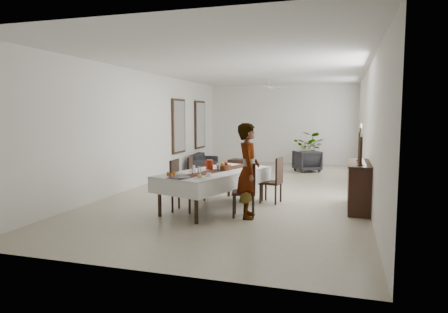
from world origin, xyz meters
TOP-DOWN VIEW (x-y plane):
  - floor at (0.00, 0.00)m, footprint 6.00×12.00m
  - ceiling at (0.00, 0.00)m, footprint 6.00×12.00m
  - wall_back at (0.00, 6.00)m, footprint 6.00×0.02m
  - wall_front at (0.00, -6.00)m, footprint 6.00×0.02m
  - wall_left at (-3.00, 0.00)m, footprint 0.02×12.00m
  - wall_right at (3.00, 0.00)m, footprint 0.02×12.00m
  - dining_table_top at (-0.15, -2.44)m, footprint 1.79×2.72m
  - table_leg_fl at (-0.97, -3.43)m, footprint 0.09×0.09m
  - table_leg_fr at (-0.09, -3.72)m, footprint 0.09×0.09m
  - table_leg_bl at (-0.21, -1.15)m, footprint 0.09×0.09m
  - table_leg_br at (0.66, -1.45)m, footprint 0.09×0.09m
  - tablecloth_top at (-0.15, -2.44)m, footprint 2.03×2.96m
  - tablecloth_drape_left at (-0.73, -2.24)m, footprint 0.87×2.57m
  - tablecloth_drape_right at (0.43, -2.63)m, footprint 0.87×2.57m
  - tablecloth_drape_near at (-0.58, -3.72)m, footprint 1.18×0.40m
  - tablecloth_drape_far at (0.27, -1.16)m, footprint 1.18×0.40m
  - table_runner at (-0.15, -2.44)m, footprint 1.18×2.61m
  - red_pitcher at (-0.35, -2.20)m, footprint 0.20×0.20m
  - pitcher_handle at (-0.44, -2.18)m, footprint 0.13×0.06m
  - wine_glass_near at (-0.25, -3.12)m, footprint 0.07×0.07m
  - wine_glass_mid at (-0.43, -2.95)m, footprint 0.07×0.07m
  - wine_glass_far at (-0.09, -2.40)m, footprint 0.07×0.07m
  - teacup_right at (-0.05, -3.13)m, footprint 0.09×0.09m
  - saucer_right at (-0.05, -3.13)m, footprint 0.16×0.16m
  - teacup_left at (-0.57, -2.69)m, footprint 0.09×0.09m
  - saucer_left at (-0.57, -2.69)m, footprint 0.16×0.16m
  - plate_near_right at (-0.12, -3.44)m, footprint 0.25×0.25m
  - bread_near_right at (-0.12, -3.44)m, footprint 0.09×0.09m
  - plate_near_left at (-0.70, -3.08)m, footprint 0.25×0.25m
  - plate_far_left at (-0.29, -1.78)m, footprint 0.25×0.25m
  - serving_tray at (-0.50, -3.48)m, footprint 0.38×0.38m
  - jam_jar_a at (-0.73, -3.44)m, footprint 0.07×0.07m
  - jam_jar_b at (-0.81, -3.35)m, footprint 0.07×0.07m
  - jam_jar_c at (-0.73, -3.26)m, footprint 0.07×0.07m
  - fruit_basket at (-0.02, -2.20)m, footprint 0.31×0.31m
  - fruit_red at (0.02, -2.19)m, footprint 0.09×0.09m
  - fruit_green at (-0.05, -2.16)m, footprint 0.08×0.08m
  - fruit_yellow at (-0.04, -2.25)m, footprint 0.09×0.09m
  - chair_right_near_seat at (0.61, -2.93)m, footprint 0.53×0.53m
  - chair_right_near_leg_fl at (0.82, -3.08)m, footprint 0.05×0.05m
  - chair_right_near_leg_fr at (0.75, -2.72)m, footprint 0.05×0.05m
  - chair_right_near_leg_bl at (0.46, -3.15)m, footprint 0.05×0.05m
  - chair_right_near_leg_br at (0.39, -2.79)m, footprint 0.05×0.05m
  - chair_right_near_back at (0.81, -2.90)m, footprint 0.13×0.45m
  - chair_right_far_seat at (0.90, -1.57)m, footprint 0.51×0.51m
  - chair_right_far_leg_fl at (1.04, -1.78)m, footprint 0.05×0.05m
  - chair_right_far_leg_fr at (1.10, -1.42)m, footprint 0.05×0.05m
  - chair_right_far_leg_bl at (0.69, -1.72)m, footprint 0.05×0.05m
  - chair_right_far_leg_br at (0.75, -1.37)m, footprint 0.05×0.05m
  - chair_right_far_back at (1.09, -1.61)m, footprint 0.11×0.44m
  - chair_left_near_seat at (-0.68, -2.87)m, footprint 0.47×0.47m
  - chair_left_near_leg_fl at (-0.87, -2.70)m, footprint 0.05×0.05m
  - chair_left_near_leg_fr at (-0.86, -3.07)m, footprint 0.05×0.05m
  - chair_left_near_leg_bl at (-0.50, -2.68)m, footprint 0.05×0.05m
  - chair_left_near_leg_br at (-0.49, -3.05)m, footprint 0.05×0.05m
  - chair_left_near_back at (-0.89, -2.88)m, footprint 0.06×0.45m
  - chair_left_far_seat at (-0.81, -1.68)m, footprint 0.49×0.49m
  - chair_left_far_leg_fl at (-1.01, -1.53)m, footprint 0.05×0.05m
  - chair_left_far_leg_fr at (-0.95, -1.88)m, footprint 0.05×0.05m
  - chair_left_far_leg_bl at (-0.67, -1.48)m, footprint 0.05×0.05m
  - chair_left_far_leg_br at (-0.61, -1.82)m, footprint 0.05×0.05m
  - chair_left_far_back at (-1.00, -1.71)m, footprint 0.11×0.43m
  - woman at (0.71, -2.99)m, footprint 0.57×0.75m
  - sideboard_body at (2.78, -1.64)m, footprint 0.43×1.61m
  - sideboard_top at (2.78, -1.64)m, footprint 0.47×1.67m
  - candlestick_near_base at (2.78, -2.23)m, footprint 0.11×0.11m
  - candlestick_near_shaft at (2.78, -2.23)m, footprint 0.05×0.05m
  - candlestick_near_candle at (2.78, -2.23)m, footprint 0.04×0.04m
  - candlestick_mid_base at (2.78, -1.80)m, footprint 0.11×0.11m
  - candlestick_mid_shaft at (2.78, -1.80)m, footprint 0.05×0.05m
  - candlestick_mid_candle at (2.78, -1.80)m, footprint 0.04×0.04m
  - candlestick_far_base at (2.78, -1.37)m, footprint 0.11×0.11m
  - candlestick_far_shaft at (2.78, -1.37)m, footprint 0.05×0.05m
  - candlestick_far_candle at (2.78, -1.37)m, footprint 0.04×0.04m
  - sofa at (-2.49, 3.41)m, footprint 0.96×1.98m
  - armchair at (1.24, 3.76)m, footprint 1.11×1.12m
  - coffee_table at (-1.00, 3.32)m, footprint 0.99×0.75m
  - potted_plant at (1.22, 5.37)m, footprint 1.49×1.39m
  - mirror_frame_near at (-2.96, 2.20)m, footprint 0.06×1.05m
  - mirror_glass_near at (-2.92, 2.20)m, footprint 0.01×0.90m
  - mirror_frame_far at (-2.96, 4.30)m, footprint 0.06×1.05m
  - mirror_glass_far at (-2.92, 4.30)m, footprint 0.01×0.90m
  - fan_rod at (0.00, 3.00)m, footprint 0.04×0.04m
  - fan_hub at (0.00, 3.00)m, footprint 0.16×0.16m
  - fan_blade_n at (0.00, 3.35)m, footprint 0.10×0.55m
  - fan_blade_s at (0.00, 2.65)m, footprint 0.10×0.55m
  - fan_blade_e at (0.35, 3.00)m, footprint 0.55×0.10m
  - fan_blade_w at (-0.35, 3.00)m, footprint 0.55×0.10m

SIDE VIEW (x-z plane):
  - floor at x=0.00m, z-range 0.00..0.00m
  - coffee_table at x=-1.00m, z-range 0.00..0.40m
  - chair_left_far_leg_fl at x=-1.01m, z-range 0.00..0.42m
  - chair_left_far_leg_fr at x=-0.95m, z-range 0.00..0.42m
  - chair_left_far_leg_bl at x=-0.67m, z-range 0.00..0.42m
  - chair_left_far_leg_br at x=-0.61m, z-range 0.00..0.42m
  - chair_right_far_leg_fl at x=1.04m, z-range 0.00..0.44m
  - chair_right_far_leg_fr at x=1.10m, z-range 0.00..0.44m
  - chair_right_far_leg_bl at x=0.69m, z-range 0.00..0.44m
  - chair_right_far_leg_br at x=0.75m, z-range 0.00..0.44m
  - chair_left_near_leg_fl at x=-0.87m, z-range 0.00..0.45m
  - chair_left_near_leg_fr at x=-0.86m, z-range 0.00..0.45m
  - chair_left_near_leg_bl at x=-0.50m, z-range 0.00..0.45m
  - chair_left_near_leg_br at x=-0.49m, z-range 0.00..0.45m
  - chair_right_near_leg_fl at x=0.82m, z-range 0.00..0.45m
  - chair_right_near_leg_fr at x=0.75m, z-range 0.00..0.45m
  - chair_right_near_leg_bl at x=0.46m, z-range 0.00..0.45m
  - chair_right_near_leg_br at x=0.39m, z-range 0.00..0.45m
  - sofa at x=-2.49m, z-range 0.00..0.56m
  - table_leg_fl at x=-0.97m, z-range 0.00..0.73m
  - table_leg_fr at x=-0.09m, z-range 0.00..0.73m
  - table_leg_bl at x=-0.21m, z-range 0.00..0.73m
  - table_leg_br at x=0.66m, z-range 0.00..0.73m
  - armchair at x=1.24m, z-range 0.00..0.75m
  - chair_left_far_seat at x=-0.81m, z-range 0.42..0.47m
  - chair_right_far_seat at x=0.90m, z-range 0.44..0.49m
  - chair_left_near_seat at x=-0.68m, z-range 0.45..0.50m
  - chair_right_near_seat at x=0.61m, z-range 0.45..0.50m
  - sideboard_body at x=2.78m, z-range 0.00..0.96m
  - tablecloth_drape_left at x=-0.73m, z-range 0.48..0.80m
  - tablecloth_drape_right at x=0.43m, z-range 0.48..0.80m
  - tablecloth_drape_near at x=-0.58m, z-range 0.48..0.80m
  - tablecloth_drape_far at x=0.27m, z-range 0.48..0.80m
  - potted_plant at x=1.22m, z-range 0.00..1.34m
  - chair_left_far_back at x=-1.00m, z-range 0.47..1.01m
  - dining_table_top at x=-0.15m, z-range 0.73..0.79m
  - chair_right_far_back at x=1.09m, z-range 0.48..1.04m
  - chair_left_near_back at x=-0.89m, z-range 0.49..1.07m
  - chair_right_near_back at x=0.81m, z-range 0.49..1.07m
  - tablecloth_top at x=-0.15m, z-range 0.79..0.80m
  - table_runner at x=-0.15m, z-range 0.80..0.80m
  - saucer_right at x=-0.05m, z-range 0.80..0.81m
  - saucer_left at x=-0.57m, z-range 0.80..0.81m
  - plate_near_right at x=-0.12m, z-range 0.80..0.81m
  - plate_near_left at x=-0.70m, z-range 0.80..0.81m
  - plate_far_left at x=-0.29m, z-range 0.80..0.81m
  - serving_tray at x=-0.50m, z-range 0.80..0.82m
  - teacup_right at x=-0.05m, z-range 0.80..0.86m
  - teacup_left at x=-0.57m, z-range 0.80..0.86m
  - bread_near_right at x=-0.12m, z-range 0.79..0.88m
  - jam_jar_a at x=-0.73m, z-range 0.80..0.88m
  - jam_jar_b at x=-0.81m, z-range 0.80..0.88m
  - jam_jar_c at x=-0.73m, z-range 0.80..0.88m
  - fruit_basket at x=-0.02m, z-range 0.80..0.90m
  - wine_glass_near at x=-0.25m, z-range 0.80..0.98m
  - wine_glass_mid at x=-0.43m, z-range 0.80..0.98m
  - wine_glass_far at x=-0.09m, z-range 0.80..0.98m
  - red_pitcher at x=-0.35m, z-range 0.80..1.01m
  - pitcher_handle at x=-0.44m, z-range 0.84..0.97m
  - woman at x=0.71m, z-range 0.00..1.83m
  - fruit_red at x=0.02m, z-range 0.88..0.98m
  - fruit_green at x=-0.05m, z-range 0.89..0.97m
  - fruit_yellow at x=-0.04m, z-range 0.89..0.97m
  - sideboard_top at x=2.78m, z-range 0.96..1.00m
  - candlestick_near_base at x=2.78m, z-range 1.00..1.03m
  - candlestick_mid_base at x=2.78m, z-range 1.00..1.03m
  - candlestick_far_base at x=2.78m, z-range 1.00..1.03m
  - candlestick_near_shaft at x=2.78m, z-range 1.03..1.56m
  - candlestick_far_shaft at x=2.78m, z-range 1.03..1.62m
  - candlestick_mid_shaft at x=2.78m, z-range 1.03..1.72m
  - wall_back at x=0.00m, z-range 0.00..3.20m
  - wall_front at x=0.00m, z-range 0.00..3.20m
  - wall_left at x=-3.00m, z-range 0.00..3.20m
  - wall_right at x=3.00m, z-range 0.00..3.20m
  - mirror_frame_near at x=-2.96m, z-range 0.67..2.53m
  - mirror_glass_near at x=-2.92m, z-range 0.75..2.45m
  - mirror_frame_far at x=-2.96m, z-range 0.67..2.53m
  - mirror_glass_far at x=-2.92m, z-range 0.75..2.45m
  - candlestick_near_candle at x=2.78m, z-range 1.56..1.65m
  - candlestick_far_candle at x=2.78m, z-range 1.62..1.70m
  - candlestick_mid_candle at x=2.78m, z-range 1.72..1.81m
  - fan_hub at x=0.00m, z-range 2.86..2.94m
  - fan_blade_n at x=0.00m, z-range 2.89..2.91m
  - fan_blade_s at x=0.00m, z-range 2.89..2.91m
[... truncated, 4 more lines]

